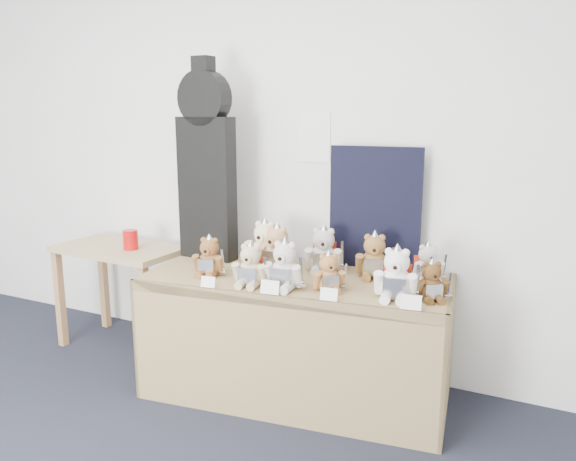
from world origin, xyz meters
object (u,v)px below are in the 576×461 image
at_px(display_table, 292,307).
at_px(side_table, 120,264).
at_px(teddy_front_centre, 284,267).
at_px(teddy_back_end, 428,265).
at_px(teddy_front_right, 329,274).
at_px(teddy_front_end, 431,283).
at_px(teddy_front_left, 251,267).
at_px(guitar_case, 206,163).
at_px(teddy_back_centre_right, 324,252).
at_px(teddy_back_left, 265,246).
at_px(teddy_back_centre_left, 277,250).
at_px(teddy_front_far_left, 209,258).
at_px(red_cup, 131,240).
at_px(teddy_front_far_right, 396,276).
at_px(teddy_back_right, 374,258).

xyz_separation_m(display_table, side_table, (-1.38, 0.15, 0.04)).
height_order(teddy_front_centre, teddy_back_end, teddy_front_centre).
relative_size(teddy_front_right, teddy_front_end, 1.02).
bearing_deg(teddy_front_left, guitar_case, 135.30).
bearing_deg(teddy_back_centre_right, teddy_back_end, -10.12).
distance_m(teddy_back_left, teddy_back_centre_left, 0.11).
bearing_deg(display_table, teddy_front_far_left, -172.97).
bearing_deg(guitar_case, red_cup, -168.69).
distance_m(teddy_front_centre, teddy_front_right, 0.23).
bearing_deg(teddy_front_far_right, guitar_case, 160.28).
relative_size(side_table, teddy_back_end, 3.75).
bearing_deg(teddy_back_centre_right, teddy_front_left, -138.89).
distance_m(red_cup, teddy_front_left, 1.13).
distance_m(teddy_front_far_left, teddy_back_centre_right, 0.65).
bearing_deg(teddy_back_centre_left, teddy_back_left, 167.64).
height_order(display_table, teddy_back_left, teddy_back_left).
bearing_deg(teddy_front_centre, red_cup, 164.43).
height_order(teddy_front_left, teddy_front_right, teddy_front_left).
height_order(teddy_front_far_left, teddy_front_right, teddy_front_far_left).
bearing_deg(teddy_front_right, side_table, 137.53).
bearing_deg(teddy_front_far_left, teddy_back_centre_right, 21.63).
xyz_separation_m(side_table, teddy_back_left, (1.11, 0.03, 0.24)).
xyz_separation_m(side_table, teddy_back_end, (2.05, 0.16, 0.21)).
bearing_deg(teddy_front_far_left, guitar_case, 113.87).
bearing_deg(side_table, teddy_front_centre, -9.47).
relative_size(display_table, side_table, 2.01).
distance_m(teddy_front_left, teddy_back_left, 0.38).
distance_m(teddy_front_far_left, teddy_front_far_right, 1.06).
distance_m(display_table, teddy_back_centre_left, 0.35).
xyz_separation_m(display_table, teddy_front_far_left, (-0.46, -0.12, 0.25)).
bearing_deg(red_cup, teddy_front_far_left, -17.04).
height_order(display_table, teddy_front_right, teddy_front_right).
relative_size(teddy_front_far_left, teddy_back_centre_left, 0.83).
distance_m(guitar_case, teddy_front_left, 0.82).
height_order(teddy_front_far_right, teddy_back_centre_left, teddy_back_centre_left).
relative_size(teddy_front_centre, teddy_back_right, 1.02).
distance_m(teddy_back_centre_left, teddy_back_end, 0.85).
distance_m(teddy_front_far_right, teddy_back_left, 0.90).
xyz_separation_m(red_cup, teddy_front_end, (2.01, -0.12, 0.01)).
height_order(red_cup, teddy_back_left, teddy_back_left).
bearing_deg(teddy_front_far_left, teddy_front_end, -4.93).
height_order(guitar_case, teddy_back_right, guitar_case).
height_order(display_table, side_table, side_table).
distance_m(teddy_front_centre, teddy_back_left, 0.45).
xyz_separation_m(teddy_front_left, teddy_front_right, (0.41, 0.10, -0.01)).
xyz_separation_m(teddy_front_far_left, teddy_back_right, (0.85, 0.37, 0.01)).
bearing_deg(teddy_back_left, teddy_back_centre_right, 9.41).
bearing_deg(teddy_front_centre, teddy_front_end, 8.15).
height_order(teddy_front_end, teddy_back_centre_right, teddy_back_centre_right).
height_order(side_table, teddy_front_centre, teddy_front_centre).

